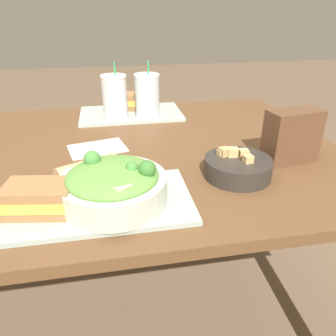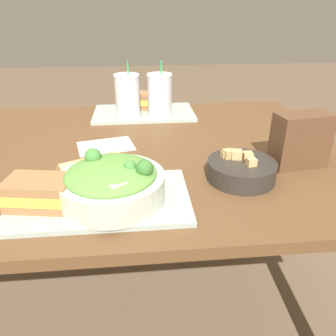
{
  "view_description": "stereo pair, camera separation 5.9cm",
  "coord_description": "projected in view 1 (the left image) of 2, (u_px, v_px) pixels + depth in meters",
  "views": [
    {
      "loc": [
        0.02,
        -0.97,
        1.15
      ],
      "look_at": [
        0.15,
        -0.28,
        0.8
      ],
      "focal_mm": 35.0,
      "sensor_mm": 36.0,
      "label": 1
    },
    {
      "loc": [
        0.08,
        -0.98,
        1.15
      ],
      "look_at": [
        0.15,
        -0.28,
        0.8
      ],
      "focal_mm": 35.0,
      "sensor_mm": 36.0,
      "label": 2
    }
  ],
  "objects": [
    {
      "name": "ground_plane",
      "position": [
        120.0,
        312.0,
        1.36
      ],
      "size": [
        12.0,
        12.0,
        0.0
      ],
      "primitive_type": "plane",
      "color": "brown"
    },
    {
      "name": "dining_table",
      "position": [
        107.0,
        174.0,
        1.07
      ],
      "size": [
        1.5,
        1.0,
        0.73
      ],
      "color": "brown",
      "rests_on": "ground_plane"
    },
    {
      "name": "tray_near",
      "position": [
        102.0,
        202.0,
        0.75
      ],
      "size": [
        0.41,
        0.24,
        0.01
      ],
      "color": "#99A89E",
      "rests_on": "dining_table"
    },
    {
      "name": "tray_far",
      "position": [
        131.0,
        114.0,
        1.36
      ],
      "size": [
        0.41,
        0.24,
        0.01
      ],
      "color": "#99A89E",
      "rests_on": "dining_table"
    },
    {
      "name": "salad_bowl",
      "position": [
        113.0,
        185.0,
        0.73
      ],
      "size": [
        0.24,
        0.24,
        0.11
      ],
      "color": "beige",
      "rests_on": "tray_near"
    },
    {
      "name": "soup_bowl",
      "position": [
        238.0,
        166.0,
        0.87
      ],
      "size": [
        0.18,
        0.18,
        0.07
      ],
      "color": "#2D2823",
      "rests_on": "dining_table"
    },
    {
      "name": "sandwich_near",
      "position": [
        40.0,
        198.0,
        0.7
      ],
      "size": [
        0.16,
        0.12,
        0.06
      ],
      "rotation": [
        0.0,
        0.0,
        -0.16
      ],
      "color": "olive",
      "rests_on": "tray_near"
    },
    {
      "name": "baguette_near",
      "position": [
        89.0,
        172.0,
        0.81
      ],
      "size": [
        0.16,
        0.12,
        0.06
      ],
      "rotation": [
        0.0,
        0.0,
        2.04
      ],
      "color": "tan",
      "rests_on": "tray_near"
    },
    {
      "name": "sandwich_far",
      "position": [
        136.0,
        101.0,
        1.39
      ],
      "size": [
        0.16,
        0.12,
        0.06
      ],
      "rotation": [
        0.0,
        0.0,
        -0.18
      ],
      "color": "olive",
      "rests_on": "tray_far"
    },
    {
      "name": "baguette_far",
      "position": [
        120.0,
        100.0,
        1.41
      ],
      "size": [
        0.13,
        0.08,
        0.06
      ],
      "rotation": [
        0.0,
        0.0,
        1.76
      ],
      "color": "tan",
      "rests_on": "tray_far"
    },
    {
      "name": "drink_cup_dark",
      "position": [
        115.0,
        98.0,
        1.26
      ],
      "size": [
        0.1,
        0.1,
        0.21
      ],
      "color": "silver",
      "rests_on": "tray_far"
    },
    {
      "name": "drink_cup_red",
      "position": [
        147.0,
        97.0,
        1.28
      ],
      "size": [
        0.1,
        0.1,
        0.21
      ],
      "color": "silver",
      "rests_on": "tray_far"
    },
    {
      "name": "chip_bag",
      "position": [
        292.0,
        136.0,
        0.94
      ],
      "size": [
        0.16,
        0.1,
        0.15
      ],
      "rotation": [
        0.0,
        0.0,
        0.16
      ],
      "color": "brown",
      "rests_on": "dining_table"
    },
    {
      "name": "napkin_folded",
      "position": [
        97.0,
        148.0,
        1.05
      ],
      "size": [
        0.2,
        0.16,
        0.0
      ],
      "color": "silver",
      "rests_on": "dining_table"
    }
  ]
}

